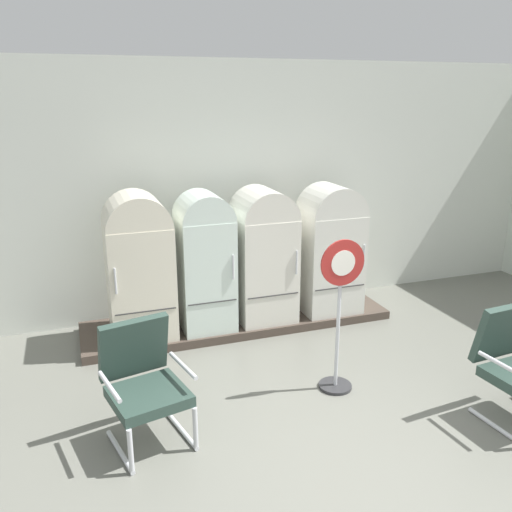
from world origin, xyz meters
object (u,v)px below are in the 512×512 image
at_px(sign_stand, 339,320).
at_px(refrigerator_2, 263,251).
at_px(refrigerator_0, 139,262).
at_px(armchair_left, 143,379).
at_px(refrigerator_1, 205,257).
at_px(refrigerator_3, 330,246).

bearing_deg(sign_stand, refrigerator_2, 95.40).
height_order(refrigerator_0, armchair_left, refrigerator_0).
xyz_separation_m(refrigerator_1, refrigerator_3, (1.58, -0.01, -0.01)).
distance_m(refrigerator_2, sign_stand, 1.66).
relative_size(refrigerator_0, refrigerator_2, 1.02).
xyz_separation_m(refrigerator_0, armchair_left, (-0.23, -1.79, -0.42)).
bearing_deg(armchair_left, refrigerator_3, 34.59).
bearing_deg(refrigerator_2, armchair_left, -133.08).
bearing_deg(armchair_left, refrigerator_2, 46.92).
xyz_separation_m(refrigerator_1, sign_stand, (0.87, -1.60, -0.24)).
distance_m(refrigerator_1, refrigerator_3, 1.58).
bearing_deg(armchair_left, refrigerator_1, 61.34).
height_order(refrigerator_3, armchair_left, refrigerator_3).
relative_size(refrigerator_2, sign_stand, 1.06).
xyz_separation_m(refrigerator_0, sign_stand, (1.61, -1.63, -0.25)).
height_order(refrigerator_1, refrigerator_2, refrigerator_1).
relative_size(refrigerator_1, refrigerator_3, 1.00).
xyz_separation_m(refrigerator_0, refrigerator_1, (0.73, -0.03, -0.01)).
height_order(refrigerator_3, sign_stand, refrigerator_3).
height_order(refrigerator_0, refrigerator_2, refrigerator_0).
distance_m(armchair_left, sign_stand, 1.85).
bearing_deg(sign_stand, armchair_left, -175.12).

